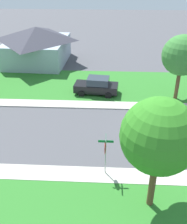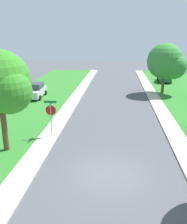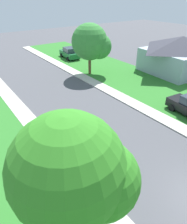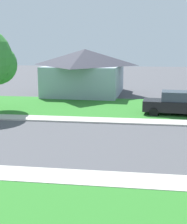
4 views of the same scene
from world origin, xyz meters
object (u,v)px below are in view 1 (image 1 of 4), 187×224
Objects in this scene: tree_sidewalk_near at (183,56)px; tree_sidewalk_mid at (161,136)px; stop_sign_far_corner at (105,150)px; car_black_far_down_street at (97,86)px; house_right_setback at (37,44)px.

tree_sidewalk_mid is (-13.25, 4.17, 0.21)m from tree_sidewalk_near.
tree_sidewalk_near reaches higher than stop_sign_far_corner.
stop_sign_far_corner is at bearing -175.12° from car_black_far_down_street.
stop_sign_far_corner is 22.77m from house_right_setback.
stop_sign_far_corner is 0.43× the size of tree_sidewalk_mid.
house_right_setback is at bearing 26.97° from tree_sidewalk_mid.
tree_sidewalk_mid is at bearing 162.55° from tree_sidewalk_near.
car_black_far_down_street is 0.69× the size of tree_sidewalk_mid.
tree_sidewalk_near is 13.89m from tree_sidewalk_mid.
house_right_setback reaches higher than stop_sign_far_corner.
tree_sidewalk_near is at bearing -17.45° from tree_sidewalk_mid.
stop_sign_far_corner is at bearing -156.61° from house_right_setback.
stop_sign_far_corner is 0.30× the size of house_right_setback.
car_black_far_down_street is 0.72× the size of tree_sidewalk_near.
tree_sidewalk_mid is at bearing -128.42° from stop_sign_far_corner.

